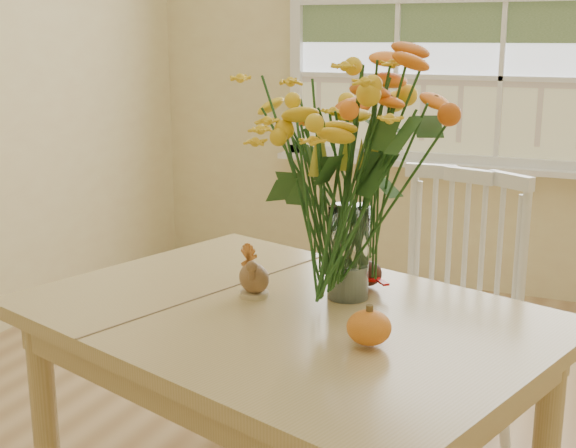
% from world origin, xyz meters
% --- Properties ---
extents(wall_back, '(4.00, 0.02, 2.70)m').
position_xyz_m(wall_back, '(0.00, 2.25, 1.35)').
color(wall_back, beige).
rests_on(wall_back, floor).
extents(window, '(2.42, 0.12, 1.74)m').
position_xyz_m(window, '(0.00, 2.21, 1.53)').
color(window, silver).
rests_on(window, wall_back).
extents(dining_table, '(1.50, 1.26, 0.69)m').
position_xyz_m(dining_table, '(-0.13, -0.18, 0.60)').
color(dining_table, tan).
rests_on(dining_table, floor).
extents(windsor_chair, '(0.52, 0.51, 0.93)m').
position_xyz_m(windsor_chair, '(0.15, 0.49, 0.52)').
color(windsor_chair, white).
rests_on(windsor_chair, floor).
extents(flower_vase, '(0.52, 0.52, 0.61)m').
position_xyz_m(flower_vase, '(-0.02, -0.02, 1.06)').
color(flower_vase, white).
rests_on(flower_vase, dining_table).
extents(pumpkin, '(0.10, 0.10, 0.08)m').
position_xyz_m(pumpkin, '(0.14, -0.32, 0.73)').
color(pumpkin, '#CF6418').
rests_on(pumpkin, dining_table).
extents(turkey_figurine, '(0.12, 0.11, 0.12)m').
position_xyz_m(turkey_figurine, '(-0.25, -0.12, 0.74)').
color(turkey_figurine, '#CCB78C').
rests_on(turkey_figurine, dining_table).
extents(dark_gourd, '(0.13, 0.11, 0.07)m').
position_xyz_m(dark_gourd, '(0.00, 0.08, 0.73)').
color(dark_gourd, '#38160F').
rests_on(dark_gourd, dining_table).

